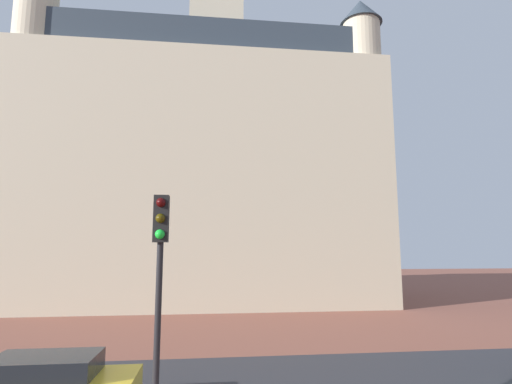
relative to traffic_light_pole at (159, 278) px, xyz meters
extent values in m
plane|color=brown|center=(2.04, 5.12, -3.54)|extent=(120.00, 120.00, 0.00)
cube|color=beige|center=(0.37, 24.87, 5.45)|extent=(26.64, 14.25, 17.96)
cube|color=#2D3842|center=(0.37, 24.87, 15.63)|extent=(24.51, 13.11, 2.40)
cube|color=beige|center=(1.14, 24.87, 12.25)|extent=(4.49, 4.49, 31.58)
cylinder|color=beige|center=(-11.45, 19.25, 7.63)|extent=(2.80, 2.80, 22.33)
cylinder|color=beige|center=(12.19, 19.25, 7.04)|extent=(2.80, 2.80, 21.15)
cone|color=#2D3842|center=(12.19, 19.25, 18.62)|extent=(3.20, 3.20, 2.00)
cube|color=black|center=(-3.03, 2.89, -2.30)|extent=(2.48, 1.53, 0.50)
cylinder|color=black|center=(0.00, 0.02, -1.44)|extent=(0.12, 0.12, 4.20)
cube|color=black|center=(0.00, 0.02, 1.11)|extent=(0.28, 0.24, 0.90)
sphere|color=#390606|center=(0.00, -0.11, 1.41)|extent=(0.18, 0.18, 0.18)
sphere|color=#3C3306|center=(0.00, -0.11, 1.11)|extent=(0.18, 0.18, 0.18)
sphere|color=green|center=(0.00, -0.11, 0.81)|extent=(0.18, 0.18, 0.18)
camera|label=1|loc=(0.95, -7.65, 0.57)|focal=27.45mm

